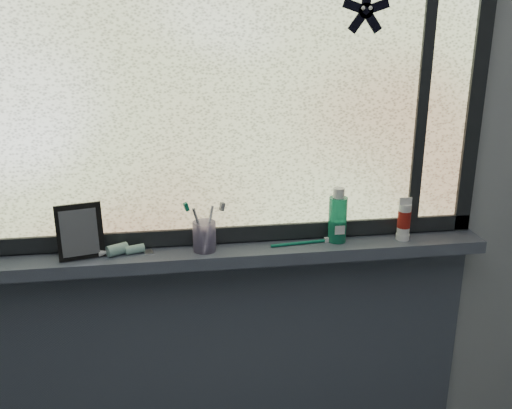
{
  "coord_description": "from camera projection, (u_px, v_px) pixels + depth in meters",
  "views": [
    {
      "loc": [
        -0.17,
        -0.4,
        1.71
      ],
      "look_at": [
        0.05,
        1.05,
        1.22
      ],
      "focal_mm": 40.0,
      "sensor_mm": 36.0,
      "label": 1
    }
  ],
  "objects": [
    {
      "name": "wall_back",
      "position": [
        229.0,
        170.0,
        1.77
      ],
      "size": [
        3.0,
        0.01,
        2.5
      ],
      "primitive_type": "cube",
      "color": "#9EA3A8",
      "rests_on": "ground"
    },
    {
      "name": "windowsill",
      "position": [
        233.0,
        254.0,
        1.78
      ],
      "size": [
        1.62,
        0.14,
        0.04
      ],
      "primitive_type": "cube",
      "color": "#444B5B",
      "rests_on": "wall_back"
    },
    {
      "name": "sill_apron",
      "position": [
        233.0,
        381.0,
        1.99
      ],
      "size": [
        1.62,
        0.02,
        0.98
      ],
      "primitive_type": "cube",
      "color": "#444B5B",
      "rests_on": "floor"
    },
    {
      "name": "window_pane",
      "position": [
        228.0,
        79.0,
        1.66
      ],
      "size": [
        1.5,
        0.01,
        1.0
      ],
      "primitive_type": "cube",
      "color": "silver",
      "rests_on": "wall_back"
    },
    {
      "name": "frame_bottom",
      "position": [
        231.0,
        233.0,
        1.81
      ],
      "size": [
        1.6,
        0.03,
        0.05
      ],
      "primitive_type": "cube",
      "color": "black",
      "rests_on": "windowsill"
    },
    {
      "name": "frame_right",
      "position": [
        478.0,
        75.0,
        1.76
      ],
      "size": [
        0.05,
        0.03,
        1.1
      ],
      "primitive_type": "cube",
      "color": "black",
      "rests_on": "wall_back"
    },
    {
      "name": "frame_mullion",
      "position": [
        424.0,
        76.0,
        1.74
      ],
      "size": [
        0.03,
        0.03,
        1.0
      ],
      "primitive_type": "cube",
      "color": "black",
      "rests_on": "wall_back"
    },
    {
      "name": "starfish_sticker",
      "position": [
        366.0,
        11.0,
        1.64
      ],
      "size": [
        0.15,
        0.02,
        0.15
      ],
      "primitive_type": null,
      "color": "black",
      "rests_on": "window_pane"
    },
    {
      "name": "vanity_mirror",
      "position": [
        80.0,
        231.0,
        1.68
      ],
      "size": [
        0.14,
        0.09,
        0.17
      ],
      "primitive_type": "cube",
      "rotation": [
        0.0,
        0.0,
        0.22
      ],
      "color": "black",
      "rests_on": "windowsill"
    },
    {
      "name": "toothpaste_tube",
      "position": [
        124.0,
        249.0,
        1.72
      ],
      "size": [
        0.2,
        0.12,
        0.04
      ],
      "primitive_type": null,
      "rotation": [
        0.0,
        0.0,
        0.43
      ],
      "color": "silver",
      "rests_on": "windowsill"
    },
    {
      "name": "toothbrush_cup",
      "position": [
        204.0,
        236.0,
        1.74
      ],
      "size": [
        0.09,
        0.09,
        0.09
      ],
      "primitive_type": "cylinder",
      "rotation": [
        0.0,
        0.0,
        0.3
      ],
      "color": "#AE9FD3",
      "rests_on": "windowsill"
    },
    {
      "name": "toothbrush_lying",
      "position": [
        298.0,
        242.0,
        1.79
      ],
      "size": [
        0.22,
        0.04,
        0.01
      ],
      "primitive_type": null,
      "rotation": [
        0.0,
        0.0,
        0.11
      ],
      "color": "#0B684D",
      "rests_on": "windowsill"
    },
    {
      "name": "mouthwash_bottle",
      "position": [
        338.0,
        215.0,
        1.8
      ],
      "size": [
        0.07,
        0.07,
        0.15
      ],
      "primitive_type": "cylinder",
      "rotation": [
        0.0,
        0.0,
        -0.26
      ],
      "color": "#1FA173",
      "rests_on": "windowsill"
    },
    {
      "name": "cream_tube",
      "position": [
        404.0,
        217.0,
        1.82
      ],
      "size": [
        0.05,
        0.05,
        0.1
      ],
      "primitive_type": "cylinder",
      "rotation": [
        0.0,
        0.0,
        -0.18
      ],
      "color": "silver",
      "rests_on": "windowsill"
    }
  ]
}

